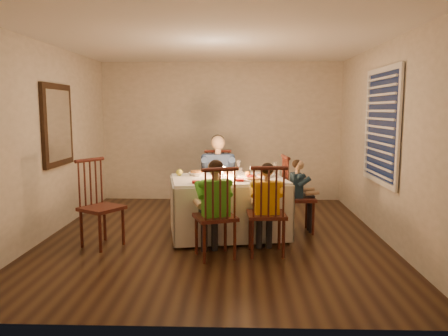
{
  "coord_description": "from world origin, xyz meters",
  "views": [
    {
      "loc": [
        0.32,
        -5.76,
        1.72
      ],
      "look_at": [
        0.13,
        0.15,
        0.92
      ],
      "focal_mm": 35.0,
      "sensor_mm": 36.0,
      "label": 1
    }
  ],
  "objects_px": {
    "adult": "(218,220)",
    "child_green": "(215,257)",
    "chair_near_right": "(266,254)",
    "child_teal": "(298,232)",
    "child_yellow": "(266,254)",
    "chair_adult": "(218,220)",
    "chair_near_left": "(215,257)",
    "chair_extra": "(103,246)",
    "serving_bowl": "(197,174)",
    "chair_end": "(298,232)",
    "dining_table": "(228,195)"
  },
  "relations": [
    {
      "from": "chair_extra",
      "to": "child_yellow",
      "type": "relative_size",
      "value": 1.01
    },
    {
      "from": "chair_adult",
      "to": "serving_bowl",
      "type": "relative_size",
      "value": 5.16
    },
    {
      "from": "dining_table",
      "to": "chair_near_left",
      "type": "xyz_separation_m",
      "value": [
        -0.13,
        -0.9,
        -0.57
      ]
    },
    {
      "from": "serving_bowl",
      "to": "chair_near_right",
      "type": "bearing_deg",
      "value": -45.8
    },
    {
      "from": "chair_near_right",
      "to": "serving_bowl",
      "type": "bearing_deg",
      "value": -48.74
    },
    {
      "from": "chair_adult",
      "to": "chair_near_left",
      "type": "xyz_separation_m",
      "value": [
        0.05,
        -1.75,
        0.0
      ]
    },
    {
      "from": "child_yellow",
      "to": "serving_bowl",
      "type": "bearing_deg",
      "value": -48.74
    },
    {
      "from": "chair_end",
      "to": "chair_near_left",
      "type": "bearing_deg",
      "value": 129.37
    },
    {
      "from": "dining_table",
      "to": "chair_near_left",
      "type": "distance_m",
      "value": 1.08
    },
    {
      "from": "adult",
      "to": "child_teal",
      "type": "xyz_separation_m",
      "value": [
        1.16,
        -0.63,
        0.0
      ]
    },
    {
      "from": "chair_near_left",
      "to": "chair_extra",
      "type": "bearing_deg",
      "value": -34.82
    },
    {
      "from": "adult",
      "to": "serving_bowl",
      "type": "bearing_deg",
      "value": -115.91
    },
    {
      "from": "chair_near_right",
      "to": "child_green",
      "type": "relative_size",
      "value": 0.94
    },
    {
      "from": "adult",
      "to": "serving_bowl",
      "type": "xyz_separation_m",
      "value": [
        -0.27,
        -0.66,
        0.82
      ]
    },
    {
      "from": "adult",
      "to": "chair_near_left",
      "type": "bearing_deg",
      "value": -92.18
    },
    {
      "from": "serving_bowl",
      "to": "chair_extra",
      "type": "bearing_deg",
      "value": -147.86
    },
    {
      "from": "dining_table",
      "to": "child_yellow",
      "type": "height_order",
      "value": "dining_table"
    },
    {
      "from": "chair_end",
      "to": "chair_extra",
      "type": "bearing_deg",
      "value": 100.41
    },
    {
      "from": "chair_end",
      "to": "chair_extra",
      "type": "height_order",
      "value": "chair_extra"
    },
    {
      "from": "adult",
      "to": "child_green",
      "type": "xyz_separation_m",
      "value": [
        0.05,
        -1.75,
        0.0
      ]
    },
    {
      "from": "chair_extra",
      "to": "chair_end",
      "type": "bearing_deg",
      "value": -41.63
    },
    {
      "from": "child_yellow",
      "to": "child_teal",
      "type": "distance_m",
      "value": 1.1
    },
    {
      "from": "chair_adult",
      "to": "serving_bowl",
      "type": "bearing_deg",
      "value": -115.91
    },
    {
      "from": "chair_end",
      "to": "child_yellow",
      "type": "relative_size",
      "value": 0.99
    },
    {
      "from": "child_green",
      "to": "child_teal",
      "type": "xyz_separation_m",
      "value": [
        1.11,
        1.12,
        0.0
      ]
    },
    {
      "from": "chair_adult",
      "to": "adult",
      "type": "distance_m",
      "value": 0.0
    },
    {
      "from": "chair_near_left",
      "to": "chair_extra",
      "type": "xyz_separation_m",
      "value": [
        -1.45,
        0.38,
        0.0
      ]
    },
    {
      "from": "chair_near_right",
      "to": "child_yellow",
      "type": "height_order",
      "value": "child_yellow"
    },
    {
      "from": "chair_near_right",
      "to": "adult",
      "type": "height_order",
      "value": "adult"
    },
    {
      "from": "chair_near_left",
      "to": "serving_bowl",
      "type": "relative_size",
      "value": 5.16
    },
    {
      "from": "chair_adult",
      "to": "child_yellow",
      "type": "bearing_deg",
      "value": -71.71
    },
    {
      "from": "chair_near_right",
      "to": "chair_end",
      "type": "height_order",
      "value": "same"
    },
    {
      "from": "chair_near_left",
      "to": "chair_end",
      "type": "bearing_deg",
      "value": -155.15
    },
    {
      "from": "adult",
      "to": "child_green",
      "type": "bearing_deg",
      "value": -92.18
    },
    {
      "from": "dining_table",
      "to": "chair_adult",
      "type": "bearing_deg",
      "value": 91.06
    },
    {
      "from": "chair_adult",
      "to": "child_teal",
      "type": "distance_m",
      "value": 1.32
    },
    {
      "from": "chair_near_left",
      "to": "child_yellow",
      "type": "distance_m",
      "value": 0.62
    },
    {
      "from": "chair_near_left",
      "to": "child_yellow",
      "type": "height_order",
      "value": "child_yellow"
    },
    {
      "from": "dining_table",
      "to": "serving_bowl",
      "type": "xyz_separation_m",
      "value": [
        -0.44,
        0.18,
        0.26
      ]
    },
    {
      "from": "chair_end",
      "to": "child_yellow",
      "type": "height_order",
      "value": "child_yellow"
    },
    {
      "from": "adult",
      "to": "serving_bowl",
      "type": "distance_m",
      "value": 1.09
    },
    {
      "from": "chair_adult",
      "to": "child_yellow",
      "type": "distance_m",
      "value": 1.73
    },
    {
      "from": "chair_near_left",
      "to": "serving_bowl",
      "type": "distance_m",
      "value": 1.4
    },
    {
      "from": "chair_end",
      "to": "serving_bowl",
      "type": "height_order",
      "value": "serving_bowl"
    },
    {
      "from": "dining_table",
      "to": "chair_near_left",
      "type": "bearing_deg",
      "value": -108.69
    },
    {
      "from": "child_green",
      "to": "chair_near_left",
      "type": "bearing_deg",
      "value": 180.0
    },
    {
      "from": "child_green",
      "to": "child_teal",
      "type": "height_order",
      "value": "child_green"
    },
    {
      "from": "chair_end",
      "to": "serving_bowl",
      "type": "bearing_deg",
      "value": 85.51
    },
    {
      "from": "chair_extra",
      "to": "child_yellow",
      "type": "bearing_deg",
      "value": -64.33
    },
    {
      "from": "child_green",
      "to": "child_teal",
      "type": "distance_m",
      "value": 1.58
    }
  ]
}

